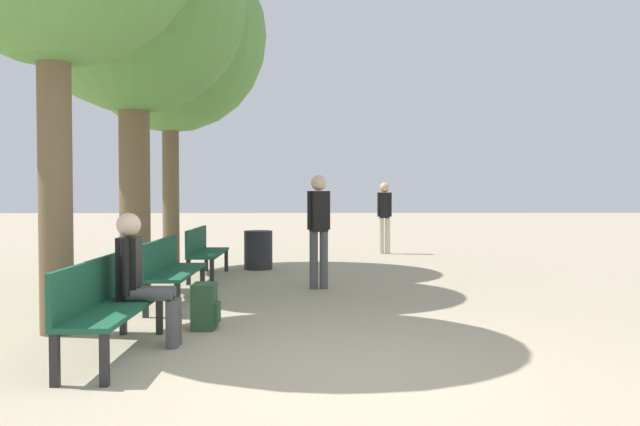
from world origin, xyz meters
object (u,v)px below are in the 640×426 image
at_px(pedestrian_near, 319,224).
at_px(trash_bin, 258,250).
at_px(bench_row_0, 105,300).
at_px(backpack, 205,306).
at_px(pedestrian_mid, 384,213).
at_px(tree_row_2, 170,36).
at_px(bench_row_2, 204,249).
at_px(person_seated, 141,276).
at_px(tree_row_1, 133,1).
at_px(bench_row_1, 170,266).

distance_m(pedestrian_near, trash_bin, 2.71).
xyz_separation_m(bench_row_0, pedestrian_near, (1.89, 3.75, 0.47)).
distance_m(bench_row_0, backpack, 1.30).
bearing_deg(pedestrian_mid, tree_row_2, -145.27).
distance_m(bench_row_2, tree_row_2, 3.98).
xyz_separation_m(backpack, pedestrian_near, (1.22, 2.67, 0.72)).
relative_size(bench_row_0, trash_bin, 2.48).
distance_m(bench_row_0, person_seated, 0.44).
distance_m(tree_row_1, backpack, 4.93).
distance_m(tree_row_2, pedestrian_mid, 6.15).
distance_m(bench_row_1, backpack, 1.60).
xyz_separation_m(tree_row_2, pedestrian_near, (2.66, -2.32, -3.29)).
height_order(bench_row_1, pedestrian_mid, pedestrian_mid).
distance_m(bench_row_1, person_seated, 2.18).
distance_m(bench_row_1, tree_row_2, 5.24).
xyz_separation_m(backpack, pedestrian_mid, (2.83, 7.95, 0.71)).
bearing_deg(backpack, person_seated, -121.74).
bearing_deg(tree_row_2, person_seated, -80.24).
relative_size(person_seated, pedestrian_near, 0.73).
bearing_deg(tree_row_1, bench_row_1, -57.53).
bearing_deg(pedestrian_mid, person_seated, -110.69).
bearing_deg(bench_row_1, pedestrian_near, 33.36).
xyz_separation_m(bench_row_2, tree_row_1, (-0.77, -1.30, 3.66)).
bearing_deg(pedestrian_near, backpack, -114.49).
relative_size(backpack, trash_bin, 0.66).
bearing_deg(tree_row_1, pedestrian_near, 0.89).
distance_m(bench_row_2, trash_bin, 1.41).
xyz_separation_m(tree_row_1, backpack, (1.44, -2.63, -3.91)).
bearing_deg(tree_row_2, pedestrian_mid, 34.73).
bearing_deg(pedestrian_mid, pedestrian_near, -106.95).
bearing_deg(bench_row_2, pedestrian_near, -33.73).
bearing_deg(bench_row_0, pedestrian_mid, 68.82).
bearing_deg(tree_row_1, backpack, -61.33).
height_order(tree_row_1, backpack, tree_row_1).
xyz_separation_m(tree_row_1, person_seated, (0.99, -3.36, -3.49)).
distance_m(bench_row_1, tree_row_1, 3.92).
bearing_deg(bench_row_0, bench_row_1, 90.00).
distance_m(tree_row_1, tree_row_2, 2.36).
relative_size(tree_row_2, person_seated, 4.92).
bearing_deg(backpack, bench_row_0, -121.95).
bearing_deg(bench_row_2, bench_row_1, -90.00).
height_order(bench_row_0, person_seated, person_seated).
distance_m(pedestrian_near, pedestrian_mid, 5.52).
height_order(bench_row_1, trash_bin, bench_row_1).
relative_size(bench_row_1, person_seated, 1.44).
xyz_separation_m(bench_row_2, trash_bin, (0.81, 1.15, -0.13)).
relative_size(bench_row_0, person_seated, 1.44).
xyz_separation_m(bench_row_1, trash_bin, (0.81, 3.66, -0.13)).
bearing_deg(person_seated, trash_bin, 84.17).
distance_m(tree_row_1, trash_bin, 4.78).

